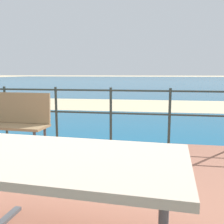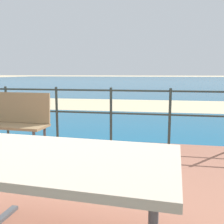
% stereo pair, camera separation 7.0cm
% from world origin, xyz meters
% --- Properties ---
extents(sea_water, '(90.00, 90.00, 0.01)m').
position_xyz_m(sea_water, '(0.00, 40.00, 0.01)').
color(sea_water, '#145B84').
rests_on(sea_water, ground).
extents(beach_strip, '(54.06, 4.87, 0.01)m').
position_xyz_m(beach_strip, '(0.00, 8.40, 0.01)').
color(beach_strip, beige).
rests_on(beach_strip, ground).
extents(picnic_table, '(1.61, 1.53, 0.80)m').
position_xyz_m(picnic_table, '(0.17, -0.63, 0.66)').
color(picnic_table, tan).
rests_on(picnic_table, patio_paving).
extents(park_bench, '(1.49, 0.48, 0.93)m').
position_xyz_m(park_bench, '(-1.50, 1.58, 0.62)').
color(park_bench, '#8C704C').
rests_on(park_bench, patio_paving).
extents(railing_fence, '(5.94, 0.04, 0.97)m').
position_xyz_m(railing_fence, '(0.00, 2.43, 0.66)').
color(railing_fence, '#2D3833').
rests_on(railing_fence, patio_paving).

